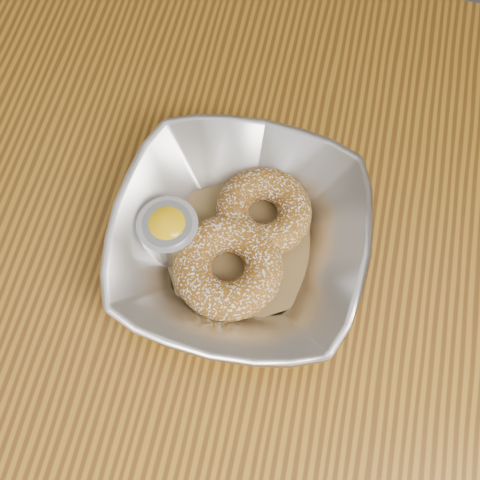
% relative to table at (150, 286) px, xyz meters
% --- Properties ---
extents(ground_plane, '(4.00, 4.00, 0.00)m').
position_rel_table_xyz_m(ground_plane, '(0.00, 0.00, -0.65)').
color(ground_plane, '#565659').
rests_on(ground_plane, ground).
extents(table, '(1.20, 0.80, 0.75)m').
position_rel_table_xyz_m(table, '(0.00, 0.00, 0.00)').
color(table, brown).
rests_on(table, ground_plane).
extents(serving_bowl, '(0.24, 0.24, 0.06)m').
position_rel_table_xyz_m(serving_bowl, '(0.10, 0.03, 0.13)').
color(serving_bowl, silver).
rests_on(serving_bowl, table).
extents(parchment, '(0.20, 0.20, 0.00)m').
position_rel_table_xyz_m(parchment, '(0.10, 0.03, 0.11)').
color(parchment, brown).
rests_on(parchment, table).
extents(donut_back, '(0.10, 0.10, 0.03)m').
position_rel_table_xyz_m(donut_back, '(0.12, 0.06, 0.13)').
color(donut_back, brown).
rests_on(donut_back, parchment).
extents(donut_front, '(0.14, 0.14, 0.04)m').
position_rel_table_xyz_m(donut_front, '(0.09, 0.00, 0.13)').
color(donut_front, brown).
rests_on(donut_front, parchment).
extents(ramekin, '(0.06, 0.06, 0.05)m').
position_rel_table_xyz_m(ramekin, '(0.03, 0.02, 0.13)').
color(ramekin, silver).
rests_on(ramekin, table).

